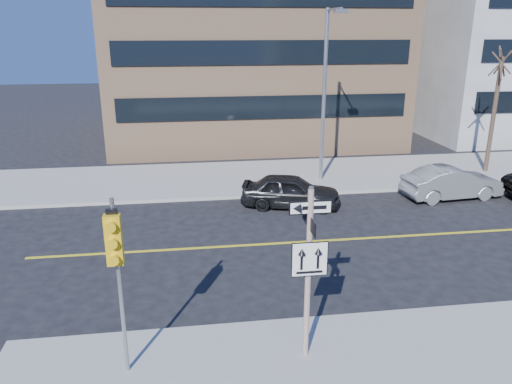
{
  "coord_description": "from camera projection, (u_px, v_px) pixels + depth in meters",
  "views": [
    {
      "loc": [
        -2.49,
        -11.99,
        7.32
      ],
      "look_at": [
        -0.23,
        4.0,
        1.97
      ],
      "focal_mm": 35.0,
      "sensor_mm": 36.0,
      "label": 1
    }
  ],
  "objects": [
    {
      "name": "traffic_signal",
      "position": [
        115.0,
        254.0,
        9.92
      ],
      "size": [
        0.32,
        0.45,
        4.0
      ],
      "color": "gray",
      "rests_on": "near_sidewalk"
    },
    {
      "name": "street_tree_west",
      "position": [
        501.0,
        65.0,
        24.52
      ],
      "size": [
        1.8,
        1.8,
        6.35
      ],
      "color": "#342A1F",
      "rests_on": "far_sidewalk"
    },
    {
      "name": "streetlight_a",
      "position": [
        326.0,
        85.0,
        23.05
      ],
      "size": [
        0.55,
        2.25,
        8.0
      ],
      "color": "gray",
      "rests_on": "far_sidewalk"
    },
    {
      "name": "sign_pole",
      "position": [
        309.0,
        265.0,
        10.78
      ],
      "size": [
        0.92,
        0.92,
        4.06
      ],
      "color": "silver",
      "rests_on": "near_sidewalk"
    },
    {
      "name": "parked_car_a",
      "position": [
        291.0,
        191.0,
        21.15
      ],
      "size": [
        2.69,
        4.45,
        1.42
      ],
      "primitive_type": "imported",
      "rotation": [
        0.0,
        0.0,
        1.31
      ],
      "color": "black",
      "rests_on": "ground"
    },
    {
      "name": "building_brick",
      "position": [
        245.0,
        2.0,
        34.84
      ],
      "size": [
        18.0,
        18.0,
        18.0
      ],
      "primitive_type": "cube",
      "color": "tan",
      "rests_on": "ground"
    },
    {
      "name": "ground",
      "position": [
        284.0,
        303.0,
        13.91
      ],
      "size": [
        120.0,
        120.0,
        0.0
      ],
      "primitive_type": "plane",
      "color": "black",
      "rests_on": "ground"
    },
    {
      "name": "parked_car_b",
      "position": [
        452.0,
        183.0,
        22.22
      ],
      "size": [
        1.91,
        4.5,
        1.44
      ],
      "primitive_type": "imported",
      "rotation": [
        0.0,
        0.0,
        1.66
      ],
      "color": "slate",
      "rests_on": "ground"
    }
  ]
}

